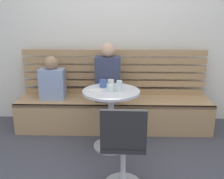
{
  "coord_description": "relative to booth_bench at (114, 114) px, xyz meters",
  "views": [
    {
      "loc": [
        0.07,
        -2.34,
        1.66
      ],
      "look_at": [
        -0.01,
        0.66,
        0.75
      ],
      "focal_mm": 42.66,
      "sensor_mm": 36.0,
      "label": 1
    }
  ],
  "objects": [
    {
      "name": "plate_small",
      "position": [
        -0.2,
        -0.56,
        0.52
      ],
      "size": [
        0.17,
        0.17,
        0.01
      ],
      "primitive_type": "cylinder",
      "color": "white",
      "rests_on": "cafe_table"
    },
    {
      "name": "cup_glass_short",
      "position": [
        -0.02,
        -0.58,
        0.56
      ],
      "size": [
        0.08,
        0.08,
        0.08
      ],
      "primitive_type": "cylinder",
      "color": "silver",
      "rests_on": "cafe_table"
    },
    {
      "name": "ground",
      "position": [
        0.0,
        -1.2,
        -0.22
      ],
      "size": [
        8.0,
        8.0,
        0.0
      ],
      "primitive_type": "plane",
      "color": "#42424C"
    },
    {
      "name": "booth_bench",
      "position": [
        0.0,
        0.0,
        0.0
      ],
      "size": [
        2.7,
        0.52,
        0.44
      ],
      "color": "tan",
      "rests_on": "ground"
    },
    {
      "name": "back_wall",
      "position": [
        0.0,
        0.44,
        1.23
      ],
      "size": [
        5.2,
        0.1,
        2.9
      ],
      "primitive_type": "cube",
      "color": "silver",
      "rests_on": "ground"
    },
    {
      "name": "cafe_table",
      "position": [
        -0.02,
        -0.54,
        0.3
      ],
      "size": [
        0.68,
        0.68,
        0.74
      ],
      "color": "#ADADB2",
      "rests_on": "ground"
    },
    {
      "name": "cup_espresso_small",
      "position": [
        0.07,
        -0.47,
        0.55
      ],
      "size": [
        0.06,
        0.06,
        0.05
      ],
      "primitive_type": "cylinder",
      "color": "silver",
      "rests_on": "cafe_table"
    },
    {
      "name": "white_chair",
      "position": [
        0.11,
        -1.36,
        0.24
      ],
      "size": [
        0.41,
        0.41,
        0.85
      ],
      "color": "#ADADB2",
      "rests_on": "ground"
    },
    {
      "name": "booth_backrest",
      "position": [
        0.0,
        0.24,
        0.56
      ],
      "size": [
        2.65,
        0.04,
        0.67
      ],
      "color": "#A68157",
      "rests_on": "booth_bench"
    },
    {
      "name": "person_adult",
      "position": [
        -0.08,
        -0.02,
        0.58
      ],
      "size": [
        0.34,
        0.22,
        0.79
      ],
      "color": "#333851",
      "rests_on": "booth_bench"
    },
    {
      "name": "cup_ceramic_white",
      "position": [
        -0.03,
        -0.31,
        0.55
      ],
      "size": [
        0.08,
        0.08,
        0.07
      ],
      "primitive_type": "cylinder",
      "color": "white",
      "rests_on": "cafe_table"
    },
    {
      "name": "cup_glass_tall",
      "position": [
        0.08,
        -0.55,
        0.58
      ],
      "size": [
        0.07,
        0.07,
        0.12
      ],
      "primitive_type": "cylinder",
      "color": "silver",
      "rests_on": "cafe_table"
    },
    {
      "name": "person_child_left",
      "position": [
        -0.86,
        0.02,
        0.49
      ],
      "size": [
        0.34,
        0.22,
        0.61
      ],
      "color": "#8C9EC6",
      "rests_on": "booth_bench"
    },
    {
      "name": "cup_mug_blue",
      "position": [
        -0.12,
        -0.41,
        0.57
      ],
      "size": [
        0.08,
        0.08,
        0.09
      ],
      "primitive_type": "cylinder",
      "color": "#3D5B9E",
      "rests_on": "cafe_table"
    }
  ]
}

